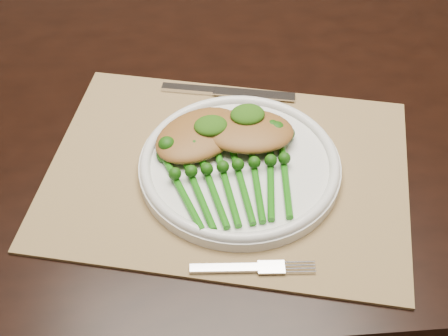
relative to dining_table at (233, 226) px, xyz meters
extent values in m
plane|color=brown|center=(0.13, 0.04, -0.38)|extent=(4.00, 4.00, 0.00)
cube|color=black|center=(0.00, 0.00, 0.35)|extent=(1.69, 1.08, 0.04)
cube|color=#96774C|center=(-0.05, -0.19, 0.38)|extent=(0.57, 0.50, 0.00)
cylinder|color=white|center=(-0.04, -0.20, 0.39)|extent=(0.27, 0.27, 0.02)
torus|color=white|center=(-0.04, -0.20, 0.39)|extent=(0.27, 0.27, 0.01)
cube|color=silver|center=(-0.08, -0.02, 0.38)|extent=(0.08, 0.04, 0.01)
cube|color=silver|center=(0.02, -0.05, 0.38)|extent=(0.12, 0.06, 0.00)
cube|color=silver|center=(-0.09, -0.35, 0.38)|extent=(0.08, 0.02, 0.00)
ellipsoid|color=#92602A|center=(-0.08, -0.15, 0.41)|extent=(0.16, 0.14, 0.03)
ellipsoid|color=#92602A|center=(-0.02, -0.16, 0.41)|extent=(0.14, 0.11, 0.03)
ellipsoid|color=#184109|center=(-0.07, -0.15, 0.42)|extent=(0.05, 0.04, 0.02)
ellipsoid|color=#184109|center=(-0.01, -0.14, 0.43)|extent=(0.05, 0.04, 0.02)
camera|label=1|loc=(-0.17, -0.76, 0.99)|focal=50.00mm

